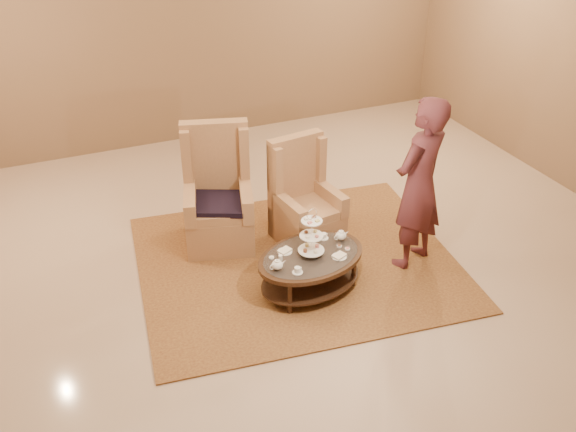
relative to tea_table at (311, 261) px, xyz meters
name	(u,v)px	position (x,y,z in m)	size (l,w,h in m)	color
ground	(302,285)	(-0.05, 0.09, -0.34)	(8.00, 8.00, 0.00)	tan
ceiling	(302,285)	(-0.05, 0.09, -0.34)	(8.00, 8.00, 0.02)	silver
wall_back	(184,19)	(-0.05, 4.09, 1.41)	(8.00, 0.04, 3.50)	#806145
rug	(297,262)	(0.06, 0.48, -0.33)	(3.60, 3.12, 0.02)	olive
tea_table	(311,261)	(0.00, 0.00, 0.00)	(1.25, 0.98, 0.94)	black
armchair_left	(219,204)	(-0.54, 1.25, 0.11)	(0.90, 0.92, 1.34)	#AF7C52
armchair_right	(304,207)	(0.33, 0.90, 0.06)	(0.73, 0.75, 1.19)	#AF7C52
person	(419,185)	(1.19, 0.03, 0.59)	(0.80, 0.68, 1.86)	#522328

